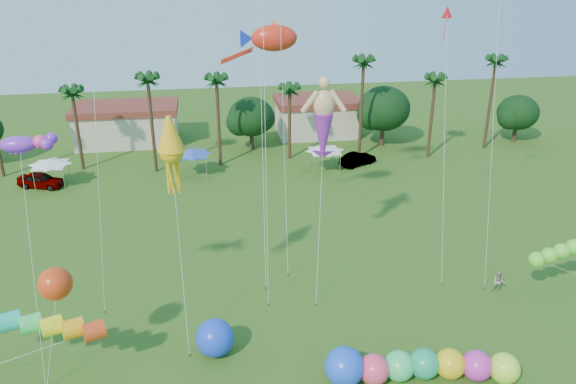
{
  "coord_description": "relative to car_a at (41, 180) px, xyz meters",
  "views": [
    {
      "loc": [
        -4.61,
        -19.64,
        21.68
      ],
      "look_at": [
        0.0,
        10.0,
        9.0
      ],
      "focal_mm": 35.0,
      "sensor_mm": 36.0,
      "label": 1
    }
  ],
  "objects": [
    {
      "name": "tree_line",
      "position": [
        24.78,
        7.87,
        3.5
      ],
      "size": [
        69.46,
        8.91,
        11.0
      ],
      "color": "#3A2819",
      "rests_on": "ground"
    },
    {
      "name": "buildings_row",
      "position": [
        18.12,
        13.87,
        1.22
      ],
      "size": [
        35.0,
        7.0,
        4.0
      ],
      "color": "beige",
      "rests_on": "ground"
    },
    {
      "name": "tent_row",
      "position": [
        15.21,
        0.2,
        1.97
      ],
      "size": [
        31.0,
        4.0,
        0.6
      ],
      "color": "white",
      "rests_on": "ground"
    },
    {
      "name": "car_a",
      "position": [
        0.0,
        0.0,
        0.0
      ],
      "size": [
        4.91,
        3.18,
        1.55
      ],
      "primitive_type": "imported",
      "rotation": [
        0.0,
        0.0,
        1.25
      ],
      "color": "#4C4C54",
      "rests_on": "ground"
    },
    {
      "name": "car_b",
      "position": [
        33.36,
        1.41,
        -0.06
      ],
      "size": [
        4.58,
        3.4,
        1.44
      ],
      "primitive_type": "imported",
      "rotation": [
        0.0,
        0.0,
        2.06
      ],
      "color": "#4C4C54",
      "rests_on": "ground"
    },
    {
      "name": "spectator_b",
      "position": [
        36.16,
        -25.07,
        0.03
      ],
      "size": [
        1.0,
        0.98,
        1.62
      ],
      "primitive_type": "imported",
      "rotation": [
        0.0,
        0.0,
        -0.7
      ],
      "color": "#A19086",
      "rests_on": "ground"
    },
    {
      "name": "caterpillar_inflatable",
      "position": [
        27.21,
        -32.55,
        0.14
      ],
      "size": [
        10.77,
        3.28,
        2.19
      ],
      "rotation": [
        0.0,
        0.0,
        -0.12
      ],
      "color": "#FF436A",
      "rests_on": "ground"
    },
    {
      "name": "blue_ball",
      "position": [
        16.5,
        -28.65,
        0.34
      ],
      "size": [
        2.24,
        2.24,
        2.24
      ],
      "primitive_type": "sphere",
      "color": "blue",
      "rests_on": "ground"
    },
    {
      "name": "rainbow_tube",
      "position": [
        8.21,
        -29.79,
        2.41
      ],
      "size": [
        9.36,
        2.76,
        3.72
      ],
      "color": "#DA4418",
      "rests_on": "ground"
    },
    {
      "name": "green_worm",
      "position": [
        37.92,
        -26.18,
        2.28
      ],
      "size": [
        9.24,
        1.55,
        3.7
      ],
      "color": "#64E132",
      "rests_on": "ground"
    },
    {
      "name": "orange_ball_kite",
      "position": [
        8.58,
        -29.57,
        5.36
      ],
      "size": [
        2.23,
        1.85,
        7.02
      ],
      "color": "red",
      "rests_on": "ground"
    },
    {
      "name": "merman_kite",
      "position": [
        24.56,
        -20.04,
        10.42
      ],
      "size": [
        2.64,
        5.85,
        13.91
      ],
      "color": "#E2B880",
      "rests_on": "ground"
    },
    {
      "name": "fish_kite",
      "position": [
        21.76,
        -16.42,
        15.65
      ],
      "size": [
        5.05,
        7.11,
        17.44
      ],
      "color": "red",
      "rests_on": "ground"
    },
    {
      "name": "squid_kite",
      "position": [
        14.69,
        -24.84,
        10.57
      ],
      "size": [
        1.62,
        4.69,
        13.56
      ],
      "color": "#F4B013",
      "rests_on": "ground"
    },
    {
      "name": "lobster_kite",
      "position": [
        7.24,
        -26.84,
        12.04
      ],
      "size": [
        3.32,
        4.72,
        13.45
      ],
      "color": "purple",
      "rests_on": "ground"
    },
    {
      "name": "delta_kite_red",
      "position": [
        32.96,
        -19.22,
        16.84
      ],
      "size": [
        1.07,
        4.8,
        18.61
      ],
      "color": "red",
      "rests_on": "ground"
    }
  ]
}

